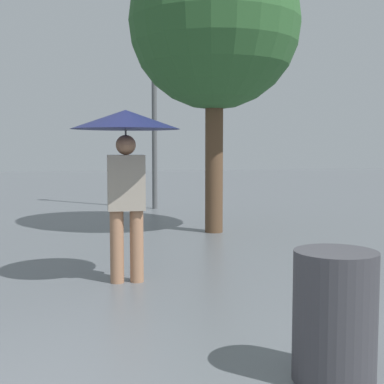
# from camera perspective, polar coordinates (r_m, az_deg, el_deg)

# --- Properties ---
(pedestrian) EXTENTS (1.14, 1.14, 1.83)m
(pedestrian) POSITION_cam_1_polar(r_m,az_deg,el_deg) (5.66, -7.08, 5.39)
(pedestrian) COLOR #9E7051
(pedestrian) RESTS_ON ground_plane
(tree) EXTENTS (2.83, 2.83, 4.89)m
(tree) POSITION_cam_1_polar(r_m,az_deg,el_deg) (9.22, 2.42, 17.43)
(tree) COLOR brown
(tree) RESTS_ON ground_plane
(street_lamp) EXTENTS (0.28, 0.28, 5.18)m
(street_lamp) POSITION_cam_1_polar(r_m,az_deg,el_deg) (12.59, -4.06, 12.29)
(street_lamp) COLOR #515456
(street_lamp) RESTS_ON ground_plane
(trash_bin) EXTENTS (0.51, 0.51, 0.81)m
(trash_bin) POSITION_cam_1_polar(r_m,az_deg,el_deg) (3.49, 14.97, -12.66)
(trash_bin) COLOR #38383D
(trash_bin) RESTS_ON ground_plane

